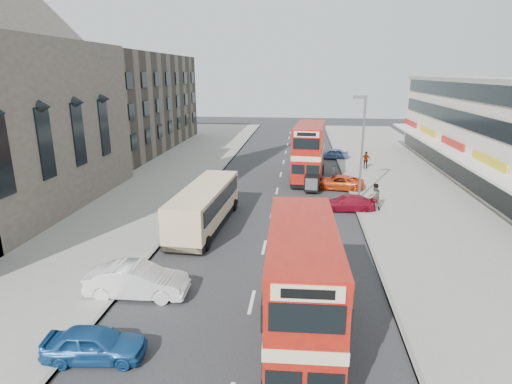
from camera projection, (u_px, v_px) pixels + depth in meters
The scene contains 19 objects.
ground at pixel (246, 329), 16.49m from camera, with size 160.00×160.00×0.00m, color #28282B.
road_surface at pixel (277, 191), 35.58m from camera, with size 12.00×90.00×0.01m, color #28282B.
pavement_right at pixel (422, 195), 34.29m from camera, with size 12.00×90.00×0.15m, color gray.
pavement_left at pixel (142, 186), 36.84m from camera, with size 12.00×90.00×0.15m, color gray.
kerb_left at pixel (207, 188), 36.21m from camera, with size 0.20×90.00×0.16m, color gray.
kerb_right at pixel (349, 192), 34.92m from camera, with size 0.20×90.00×0.16m, color gray.
brick_terrace at pixel (116, 103), 53.44m from camera, with size 14.00×28.00×12.00m, color #66594C.
street_lamp at pixel (362, 140), 31.65m from camera, with size 1.00×0.20×8.12m.
bus_main at pixel (302, 293), 14.41m from camera, with size 2.55×8.41×4.61m.
bus_second at pixel (309, 152), 38.50m from camera, with size 3.18×9.32×5.04m.
coach at pixel (205, 205), 26.97m from camera, with size 2.94×9.60×2.51m.
car_left_near at pixel (95, 344), 14.60m from camera, with size 1.43×3.56×1.21m, color #194B8A.
car_left_front at pixel (137, 281), 18.74m from camera, with size 1.59×4.55×1.50m, color white.
car_right_a at pixel (347, 203), 30.40m from camera, with size 1.63×4.01×1.16m, color maroon.
car_right_b at pixel (338, 182), 35.96m from camera, with size 2.04×4.43×1.23m, color #E34716.
car_right_c at pixel (332, 154), 48.50m from camera, with size 1.49×3.71×1.27m, color #4F6E9F.
pedestrian_near at pixel (374, 197), 29.98m from camera, with size 0.74×0.50×2.00m, color gray.
pedestrian_far at pixel (366, 160), 43.06m from camera, with size 1.04×0.43×1.78m, color gray.
cyclist at pixel (334, 178), 37.57m from camera, with size 0.72×1.62×1.87m.
Camera 1 is at (1.99, -14.20, 9.79)m, focal length 29.20 mm.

